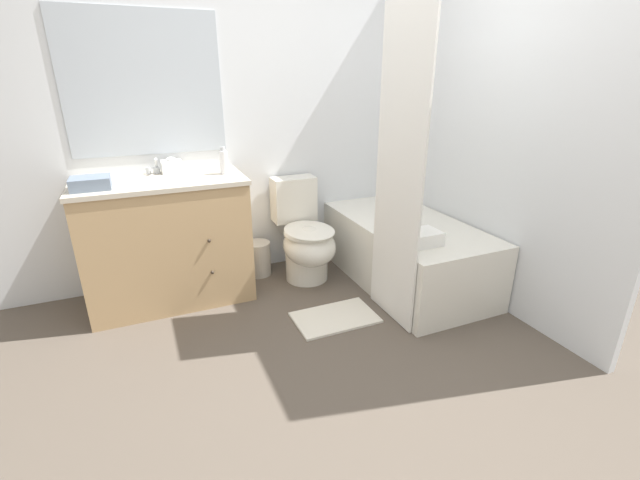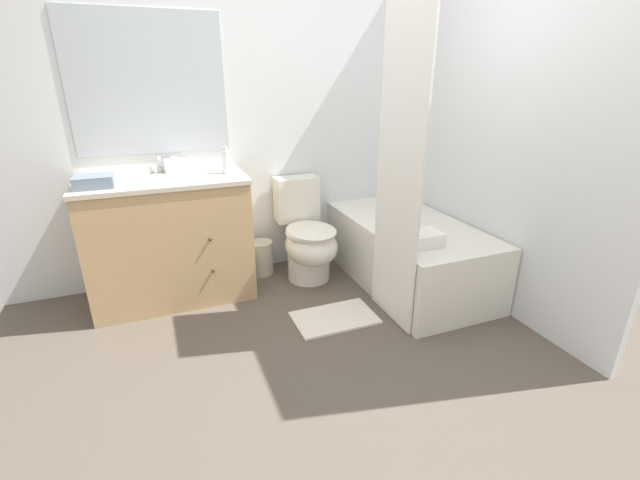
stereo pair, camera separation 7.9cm
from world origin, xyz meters
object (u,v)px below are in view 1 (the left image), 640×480
(toilet, at_px, (306,240))
(tissue_box, at_px, (172,166))
(wastebasket, at_px, (258,258))
(sink_faucet, at_px, (157,169))
(vanity_cabinet, at_px, (168,240))
(bath_towel_folded, at_px, (420,238))
(soap_dispenser, at_px, (224,162))
(bathtub, at_px, (405,251))
(bath_mat, at_px, (335,318))
(hand_towel_folded, at_px, (90,183))

(toilet, distance_m, tissue_box, 1.12)
(wastebasket, distance_m, tissue_box, 0.98)
(sink_faucet, bearing_deg, toilet, -14.42)
(vanity_cabinet, bearing_deg, bath_towel_folded, -29.65)
(tissue_box, xyz_separation_m, soap_dispenser, (0.33, -0.20, 0.04))
(sink_faucet, relative_size, bathtub, 0.10)
(sink_faucet, distance_m, tissue_box, 0.10)
(bath_mat, bearing_deg, vanity_cabinet, 142.06)
(soap_dispenser, relative_size, hand_towel_folded, 0.83)
(tissue_box, height_order, bath_towel_folded, tissue_box)
(toilet, xyz_separation_m, bathtub, (0.70, -0.35, -0.08))
(tissue_box, bearing_deg, soap_dispenser, -31.28)
(soap_dispenser, bearing_deg, vanity_cabinet, 177.59)
(bath_towel_folded, bearing_deg, bath_mat, 168.37)
(wastebasket, xyz_separation_m, bath_mat, (0.28, -0.87, -0.13))
(bathtub, bearing_deg, toilet, 153.13)
(sink_faucet, relative_size, soap_dispenser, 0.76)
(vanity_cabinet, bearing_deg, soap_dispenser, -2.41)
(toilet, bearing_deg, bath_towel_folded, -57.32)
(bath_mat, bearing_deg, bath_towel_folded, -11.63)
(sink_faucet, bearing_deg, bath_mat, -44.06)
(vanity_cabinet, bearing_deg, toilet, -4.51)
(vanity_cabinet, relative_size, hand_towel_folded, 4.89)
(bath_towel_folded, height_order, bath_mat, bath_towel_folded)
(tissue_box, bearing_deg, toilet, -16.12)
(toilet, height_order, tissue_box, tissue_box)
(vanity_cabinet, xyz_separation_m, sink_faucet, (-0.00, 0.18, 0.47))
(sink_faucet, relative_size, bath_mat, 0.26)
(soap_dispenser, bearing_deg, wastebasket, 31.59)
(tissue_box, distance_m, bath_mat, 1.56)
(tissue_box, xyz_separation_m, bath_towel_folded, (1.40, -1.04, -0.39))
(bath_towel_folded, distance_m, bath_mat, 0.77)
(wastebasket, height_order, tissue_box, tissue_box)
(sink_faucet, distance_m, soap_dispenser, 0.48)
(wastebasket, relative_size, hand_towel_folded, 1.23)
(bath_towel_folded, bearing_deg, toilet, 122.68)
(bath_towel_folded, bearing_deg, soap_dispenser, 142.01)
(wastebasket, relative_size, bath_mat, 0.51)
(bath_mat, bearing_deg, sink_faucet, 135.94)
(soap_dispenser, distance_m, bath_mat, 1.31)
(hand_towel_folded, bearing_deg, sink_faucet, 37.26)
(tissue_box, distance_m, soap_dispenser, 0.39)
(sink_faucet, relative_size, wastebasket, 0.51)
(tissue_box, xyz_separation_m, bath_mat, (0.85, -0.93, -0.92))
(soap_dispenser, bearing_deg, toilet, -6.07)
(toilet, xyz_separation_m, hand_towel_folded, (-1.40, -0.04, 0.60))
(vanity_cabinet, xyz_separation_m, soap_dispenser, (0.43, -0.02, 0.52))
(tissue_box, bearing_deg, wastebasket, -5.11)
(bath_towel_folded, bearing_deg, hand_towel_folded, 158.86)
(wastebasket, bearing_deg, bath_mat, -72.27)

